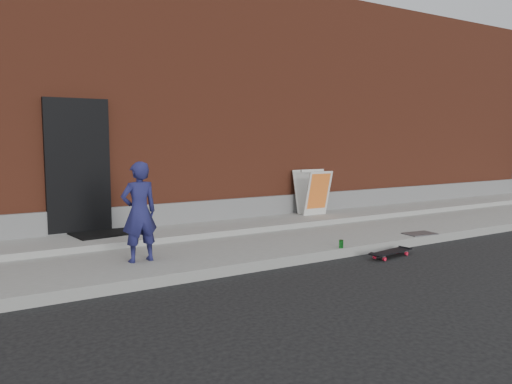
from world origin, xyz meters
TOP-DOWN VIEW (x-y plane):
  - ground at (0.00, 0.00)m, footprint 80.00×80.00m
  - sidewalk at (0.00, 1.50)m, footprint 20.00×3.00m
  - apron at (0.00, 2.40)m, footprint 20.00×1.20m
  - building at (-0.00, 6.99)m, footprint 20.00×8.10m
  - child at (-2.25, 0.85)m, footprint 0.53×0.36m
  - skateboard at (1.40, -0.34)m, footprint 0.86×0.34m
  - pizza_sign at (2.11, 2.58)m, footprint 0.59×0.70m
  - soda_can at (0.72, 0.05)m, footprint 0.09×0.09m
  - doormat at (-2.30, 2.65)m, footprint 1.07×0.91m
  - utility_plate at (2.69, 0.20)m, footprint 0.59×0.41m

SIDE VIEW (x-z plane):
  - ground at x=0.00m, z-range 0.00..0.00m
  - sidewalk at x=0.00m, z-range 0.00..0.15m
  - skateboard at x=1.40m, z-range 0.03..0.12m
  - utility_plate at x=2.69m, z-range 0.15..0.17m
  - apron at x=0.00m, z-range 0.15..0.25m
  - soda_can at x=0.72m, z-range 0.15..0.28m
  - doormat at x=-2.30m, z-range 0.25..0.28m
  - pizza_sign at x=2.11m, z-range 0.25..1.21m
  - child at x=-2.25m, z-range 0.15..1.54m
  - building at x=0.00m, z-range 0.00..5.00m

